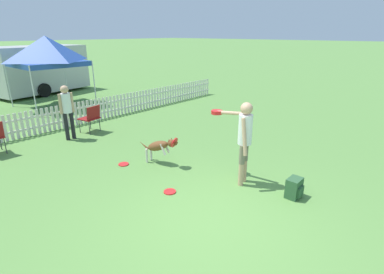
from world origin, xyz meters
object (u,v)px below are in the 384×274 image
Objects in this scene: backpack_on_grass at (294,188)px; equipment_trailer at (38,69)px; spectator_standing at (67,107)px; leaping_dog at (160,146)px; folding_chair_blue_left at (91,117)px; frisbee_near_dog at (170,192)px; canopy_tent_main at (47,51)px; handler_person at (243,133)px; frisbee_near_handler at (124,164)px.

backpack_on_grass is 14.57m from equipment_trailer.
backpack_on_grass is 0.24× the size of spectator_standing.
folding_chair_blue_left reaches higher than leaping_dog.
frisbee_near_dog is at bearing 64.89° from folding_chair_blue_left.
canopy_tent_main is at bearing -113.44° from folding_chair_blue_left.
frisbee_near_dog is 4.59m from spectator_standing.
handler_person reaches higher than spectator_standing.
leaping_dog is at bearing 74.06° from folding_chair_blue_left.
spectator_standing is (0.07, 2.70, 0.97)m from frisbee_near_handler.
frisbee_near_dog is (-1.30, 0.83, -1.10)m from handler_person.
spectator_standing reaches higher than frisbee_near_handler.
handler_person is 7.09× the size of frisbee_near_handler.
leaping_dog reaches higher than frisbee_near_handler.
canopy_tent_main is at bearing -103.14° from spectator_standing.
handler_person is at bearing -32.47° from frisbee_near_dog.
folding_chair_blue_left reaches higher than frisbee_near_dog.
equipment_trailer is at bearing -113.22° from leaping_dog.
spectator_standing is (0.26, 4.48, 0.97)m from frisbee_near_dog.
equipment_trailer is (2.01, 11.37, 0.79)m from leaping_dog.
frisbee_near_dog is 0.28× the size of folding_chair_blue_left.
handler_person is at bearing -66.95° from frisbee_near_handler.
spectator_standing is at bearing 86.66° from frisbee_near_dog.
handler_person is 0.32× the size of equipment_trailer.
leaping_dog is at bearing -44.68° from frisbee_near_handler.
handler_person is 1.08× the size of spectator_standing.
backpack_on_grass is (0.65, -3.10, -0.27)m from leaping_dog.
spectator_standing is at bearing -117.94° from equipment_trailer.
backpack_on_grass is at bearing -94.59° from handler_person.
spectator_standing reaches higher than frisbee_near_dog.
folding_chair_blue_left is (-0.43, 6.52, 0.33)m from backpack_on_grass.
backpack_on_grass reaches higher than frisbee_near_dog.
canopy_tent_main is 1.80× the size of spectator_standing.
frisbee_near_handler is at bearing -57.87° from leaping_dog.
handler_person is at bearing -106.76° from equipment_trailer.
spectator_standing is at bearing -5.03° from folding_chair_blue_left.
folding_chair_blue_left is at bearing 77.23° from frisbee_near_dog.
leaping_dog is 4.45× the size of frisbee_near_dog.
frisbee_near_handler is (-1.11, 2.62, -1.10)m from handler_person.
handler_person is at bearing -93.56° from canopy_tent_main.
canopy_tent_main reaches higher than spectator_standing.
leaping_dog reaches higher than frisbee_near_dog.
frisbee_near_dog is 0.08× the size of canopy_tent_main.
canopy_tent_main is (1.09, 7.89, 1.84)m from leaping_dog.
folding_chair_blue_left is (-0.26, 5.41, -0.59)m from handler_person.
frisbee_near_dog is at bearing 93.43° from spectator_standing.
folding_chair_blue_left is 0.16× the size of equipment_trailer.
equipment_trailer reaches higher than leaping_dog.
leaping_dog is at bearing -97.88° from canopy_tent_main.
frisbee_near_dog is at bearing -112.96° from equipment_trailer.
canopy_tent_main is (1.73, 7.26, 2.30)m from frisbee_near_handler.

